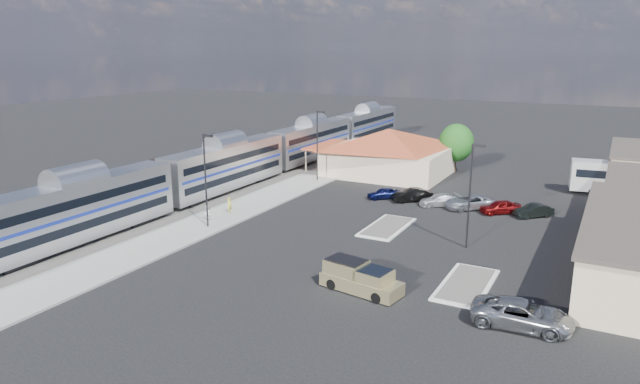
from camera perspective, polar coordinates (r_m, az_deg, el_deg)
The scene contains 23 objects.
ground at distance 54.31m, azimuth 2.00°, elevation -3.57°, with size 280.00×280.00×0.00m, color black.
railbed at distance 71.70m, azimuth -10.39°, elevation 0.67°, with size 16.00×100.00×0.12m, color #4C4944.
platform at distance 64.99m, azimuth -5.22°, elevation -0.54°, with size 5.50×92.00×0.18m, color gray.
passenger_train at distance 68.08m, azimuth -9.32°, elevation 2.42°, with size 3.00×104.00×5.55m.
freight_cars at distance 69.16m, azimuth -15.22°, elevation 1.49°, with size 2.80×46.00×4.00m.
station_depot at distance 76.76m, azimuth 6.81°, elevation 4.04°, with size 18.35×12.24×6.20m.
traffic_island_south at distance 54.52m, azimuth 6.72°, elevation -3.48°, with size 3.30×7.50×0.21m.
traffic_island_north at distance 42.80m, azimuth 14.43°, elevation -8.93°, with size 3.30×7.50×0.21m.
lamp_plat_s at distance 53.72m, azimuth -11.33°, elevation 1.85°, with size 1.08×0.25×9.00m.
lamp_plat_n at distance 71.80m, azimuth -0.22°, elevation 5.22°, with size 1.08×0.25×9.00m.
lamp_lot at distance 49.02m, azimuth 14.88°, elevation 0.46°, with size 1.08×0.25×9.00m.
tree_depot at distance 80.00m, azimuth 13.47°, elevation 4.81°, with size 4.71×4.71×6.63m.
pickup_truck at distance 40.35m, azimuth 4.15°, elevation -8.65°, with size 6.08×3.05×2.01m.
suv at distance 37.60m, azimuth 19.56°, elevation -11.46°, with size 2.79×6.05×1.68m, color #909497.
coach_bus at distance 73.86m, azimuth 28.47°, elevation 1.29°, with size 12.39×4.09×3.90m.
person_a at distance 58.89m, azimuth -9.03°, elevation -1.31°, with size 0.60×0.39×1.64m, color gold.
person_b at distance 56.61m, azimuth -11.21°, elevation -2.09°, with size 0.76×0.59×1.56m, color white.
parked_car_a at distance 64.73m, azimuth 6.40°, elevation -0.12°, with size 1.53×3.81×1.30m, color #0C113F.
parked_car_b at distance 63.93m, azimuth 9.17°, elevation -0.31°, with size 1.56×4.47×1.47m, color black.
parked_car_c at distance 62.77m, azimuth 11.84°, elevation -0.80°, with size 1.79×4.41×1.28m, color silver.
parked_car_d at distance 62.27m, azimuth 14.74°, elevation -0.99°, with size 2.48×5.39×1.50m, color #9B9EA3.
parked_car_e at distance 61.40m, azimuth 17.58°, elevation -1.44°, with size 1.68×4.17×1.42m, color maroon.
parked_car_f at distance 61.26m, azimuth 20.56°, elevation -1.78°, with size 1.40×4.01×1.32m, color black.
Camera 1 is at (22.46, -46.56, 16.64)m, focal length 32.00 mm.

